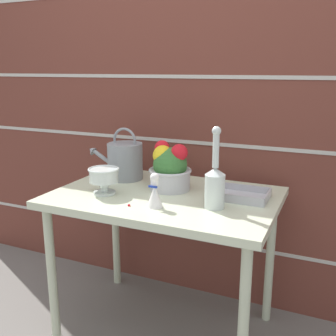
% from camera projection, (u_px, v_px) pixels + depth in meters
% --- Properties ---
extents(ground_plane, '(12.00, 12.00, 0.00)m').
position_uv_depth(ground_plane, '(165.00, 328.00, 2.06)').
color(ground_plane, slate).
extents(brick_wall, '(3.60, 0.08, 2.20)m').
position_uv_depth(brick_wall, '(198.00, 110.00, 2.19)').
color(brick_wall, brown).
rests_on(brick_wall, ground_plane).
extents(patio_table, '(1.06, 0.71, 0.74)m').
position_uv_depth(patio_table, '(165.00, 210.00, 1.90)').
color(patio_table, beige).
rests_on(patio_table, ground_plane).
extents(watering_can, '(0.33, 0.19, 0.28)m').
position_uv_depth(watering_can, '(125.00, 160.00, 2.12)').
color(watering_can, gray).
rests_on(watering_can, patio_table).
extents(crystal_pedestal_bowl, '(0.15, 0.15, 0.13)m').
position_uv_depth(crystal_pedestal_bowl, '(104.00, 177.00, 1.86)').
color(crystal_pedestal_bowl, silver).
rests_on(crystal_pedestal_bowl, patio_table).
extents(flower_planter, '(0.21, 0.21, 0.24)m').
position_uv_depth(flower_planter, '(170.00, 168.00, 1.93)').
color(flower_planter, '#BCBCC1').
rests_on(flower_planter, patio_table).
extents(glass_decanter, '(0.09, 0.09, 0.35)m').
position_uv_depth(glass_decanter, '(215.00, 183.00, 1.67)').
color(glass_decanter, silver).
rests_on(glass_decanter, patio_table).
extents(figurine_vase, '(0.07, 0.07, 0.15)m').
position_uv_depth(figurine_vase, '(155.00, 193.00, 1.69)').
color(figurine_vase, white).
rests_on(figurine_vase, patio_table).
extents(wire_tray, '(0.26, 0.18, 0.04)m').
position_uv_depth(wire_tray, '(240.00, 196.00, 1.82)').
color(wire_tray, '#B7B7BC').
rests_on(wire_tray, patio_table).
extents(fallen_petal, '(0.01, 0.01, 0.01)m').
position_uv_depth(fallen_petal, '(129.00, 205.00, 1.71)').
color(fallen_petal, red).
rests_on(fallen_petal, patio_table).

